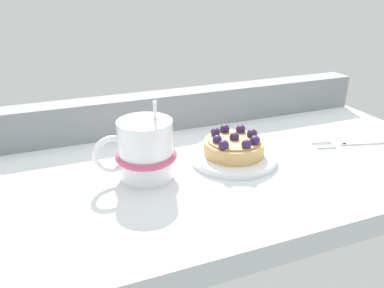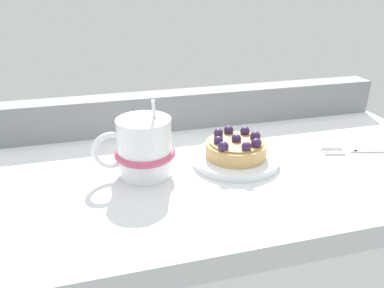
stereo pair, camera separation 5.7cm
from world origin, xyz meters
TOP-DOWN VIEW (x-y plane):
  - ground_plane at (0.00, 0.00)cm, footprint 79.82×40.67cm
  - window_rail_back at (0.00, 17.85)cm, footprint 78.22×4.96cm
  - dessert_plate at (2.93, 0.14)cm, footprint 13.59×13.59cm
  - raspberry_tart at (2.95, 0.12)cm, footprint 9.48×9.48cm
  - coffee_mug at (-11.44, -0.18)cm, footprint 12.04×8.92cm
  - dessert_fork at (26.38, -2.50)cm, footprint 17.01×5.95cm

SIDE VIEW (x-z plane):
  - ground_plane at x=0.00cm, z-range -3.39..0.00cm
  - dessert_fork at x=26.38cm, z-range 0.00..0.60cm
  - dessert_plate at x=2.93cm, z-range -0.04..1.12cm
  - raspberry_tart at x=2.95cm, z-range 0.74..4.48cm
  - window_rail_back at x=0.00cm, z-range 0.00..6.86cm
  - coffee_mug at x=-11.44cm, z-range -1.58..9.96cm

